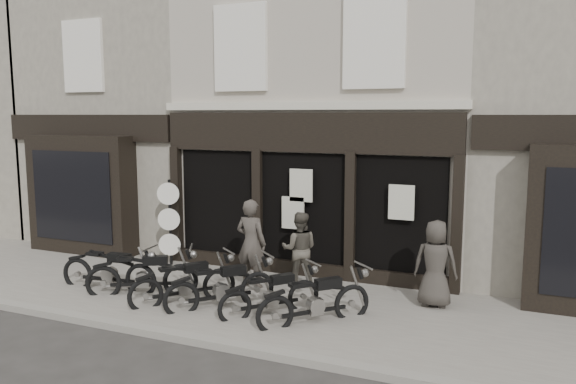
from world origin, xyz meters
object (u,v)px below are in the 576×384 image
at_px(man_centre, 299,249).
at_px(motorcycle_4, 271,298).
at_px(motorcycle_5, 316,305).
at_px(advert_sign_post, 170,226).
at_px(motorcycle_1, 144,278).
at_px(man_right, 435,264).
at_px(motorcycle_2, 185,286).
at_px(man_left, 251,243).
at_px(motorcycle_0, 110,274).
at_px(motorcycle_3, 222,291).

bearing_deg(man_centre, motorcycle_4, 77.55).
relative_size(motorcycle_5, advert_sign_post, 0.81).
xyz_separation_m(motorcycle_1, advert_sign_post, (-0.80, 2.12, 0.66)).
height_order(motorcycle_5, man_right, man_right).
bearing_deg(motorcycle_2, man_left, 9.40).
bearing_deg(motorcycle_5, motorcycle_0, 132.03).
xyz_separation_m(motorcycle_1, motorcycle_4, (2.96, 0.01, -0.04)).
bearing_deg(motorcycle_5, man_left, 98.25).
height_order(motorcycle_2, motorcycle_4, motorcycle_2).
distance_m(motorcycle_0, man_left, 3.12).
bearing_deg(man_left, motorcycle_5, 148.96).
xyz_separation_m(motorcycle_0, motorcycle_4, (3.84, 0.01, -0.04)).
distance_m(motorcycle_1, man_centre, 3.37).
height_order(motorcycle_3, man_left, man_left).
distance_m(motorcycle_2, motorcycle_3, 0.83).
height_order(motorcycle_5, man_left, man_left).
distance_m(motorcycle_1, man_right, 5.98).
height_order(man_right, advert_sign_post, advert_sign_post).
bearing_deg(motorcycle_4, advert_sign_post, 100.39).
relative_size(man_right, advert_sign_post, 0.76).
bearing_deg(motorcycle_0, man_right, 7.33).
relative_size(motorcycle_1, advert_sign_post, 0.94).
bearing_deg(man_centre, man_right, 158.91).
relative_size(motorcycle_2, motorcycle_4, 1.06).
bearing_deg(man_left, motorcycle_4, 133.56).
height_order(motorcycle_3, advert_sign_post, advert_sign_post).
relative_size(motorcycle_3, man_left, 0.95).
bearing_deg(motorcycle_4, motorcycle_0, 129.98).
xyz_separation_m(motorcycle_3, motorcycle_4, (1.05, 0.05, -0.03)).
height_order(motorcycle_3, man_centre, man_centre).
bearing_deg(motorcycle_4, motorcycle_5, -56.60).
distance_m(motorcycle_3, man_right, 4.21).
bearing_deg(man_left, motorcycle_3, 95.13).
height_order(man_centre, man_right, man_right).
bearing_deg(motorcycle_2, advert_sign_post, 79.62).
distance_m(man_right, advert_sign_post, 6.57).
distance_m(motorcycle_3, man_centre, 2.11).
relative_size(motorcycle_0, motorcycle_5, 1.27).
relative_size(motorcycle_2, advert_sign_post, 0.82).
bearing_deg(motorcycle_3, man_right, -24.79).
bearing_deg(man_right, motorcycle_5, 39.81).
distance_m(motorcycle_1, advert_sign_post, 2.37).
relative_size(motorcycle_4, advert_sign_post, 0.77).
xyz_separation_m(motorcycle_4, man_centre, (-0.15, 1.79, 0.54)).
bearing_deg(motorcycle_0, motorcycle_4, -6.07).
bearing_deg(man_left, man_centre, -148.81).
bearing_deg(motorcycle_3, motorcycle_2, 135.00).
bearing_deg(motorcycle_4, motorcycle_3, 132.26).
height_order(motorcycle_0, motorcycle_1, motorcycle_1).
bearing_deg(man_centre, motorcycle_0, 8.82).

